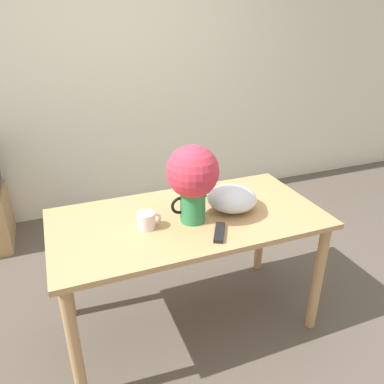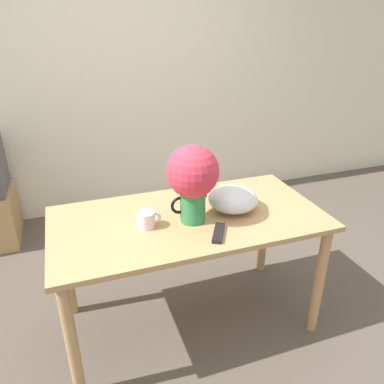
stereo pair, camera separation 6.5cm
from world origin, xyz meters
TOP-DOWN VIEW (x-y plane):
  - ground_plane at (0.00, 0.00)m, footprint 12.00×12.00m
  - wall_back at (0.00, 1.90)m, footprint 8.00×0.05m
  - table at (0.11, 0.10)m, footprint 1.52×0.77m
  - flower_vase at (0.11, 0.05)m, footprint 0.28×0.28m
  - coffee_mug at (-0.14, 0.07)m, footprint 0.13×0.10m
  - white_bowl at (0.38, 0.10)m, footprint 0.29×0.29m
  - remote_control at (0.19, -0.13)m, footprint 0.13×0.18m

SIDE VIEW (x-z plane):
  - ground_plane at x=0.00m, z-range 0.00..0.00m
  - table at x=0.11m, z-range 0.28..1.04m
  - remote_control at x=0.19m, z-range 0.76..0.78m
  - coffee_mug at x=-0.14m, z-range 0.76..0.85m
  - white_bowl at x=0.38m, z-range 0.76..0.89m
  - flower_vase at x=0.11m, z-range 0.80..1.23m
  - wall_back at x=0.00m, z-range 0.00..2.60m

